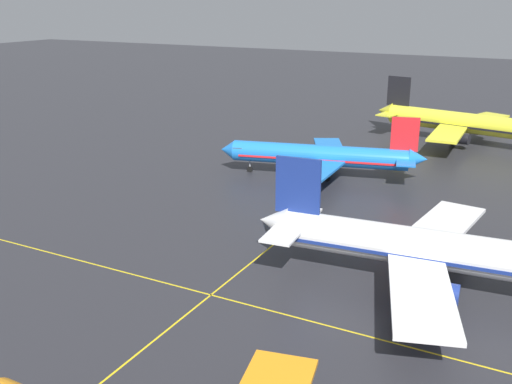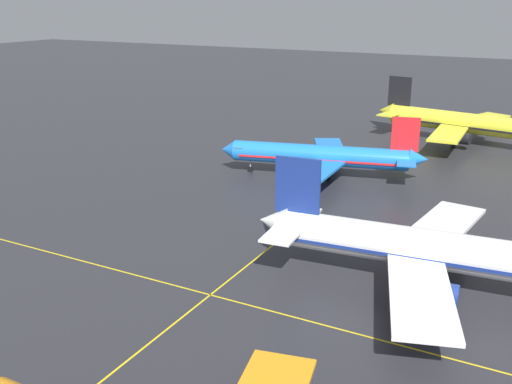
% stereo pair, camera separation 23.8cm
% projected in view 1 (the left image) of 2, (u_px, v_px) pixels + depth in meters
% --- Properties ---
extents(airliner_second_row, '(39.70, 34.11, 12.34)m').
position_uv_depth(airliner_second_row, '(439.00, 251.00, 59.46)').
color(airliner_second_row, white).
rests_on(airliner_second_row, ground).
extents(airliner_third_row, '(33.85, 28.81, 10.64)m').
position_uv_depth(airliner_third_row, '(322.00, 156.00, 97.28)').
color(airliner_third_row, blue).
rests_on(airliner_third_row, ground).
extents(airliner_far_left_stand, '(39.86, 33.95, 12.42)m').
position_uv_depth(airliner_far_left_stand, '(467.00, 123.00, 119.13)').
color(airliner_far_left_stand, yellow).
rests_on(airliner_far_left_stand, ground).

